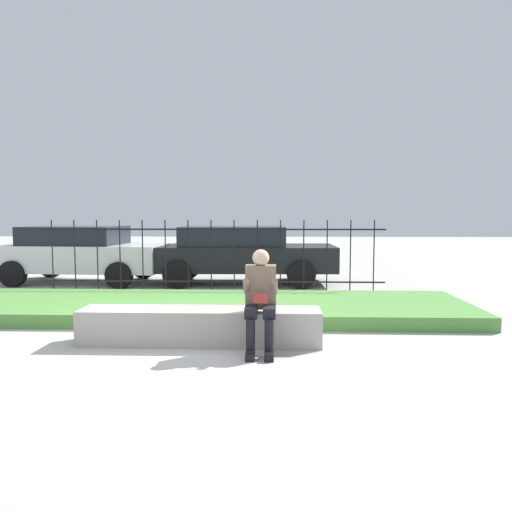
# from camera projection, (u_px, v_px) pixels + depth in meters

# --- Properties ---
(ground_plane) EXTENTS (60.00, 60.00, 0.00)m
(ground_plane) POSITION_uv_depth(u_px,v_px,m) (177.00, 343.00, 6.57)
(ground_plane) COLOR #B2AFA8
(stone_bench) EXTENTS (3.14, 0.59, 0.46)m
(stone_bench) POSITION_uv_depth(u_px,v_px,m) (201.00, 328.00, 6.54)
(stone_bench) COLOR #ADA89E
(stone_bench) RESTS_ON ground_plane
(person_seated_reader) EXTENTS (0.42, 0.73, 1.26)m
(person_seated_reader) POSITION_uv_depth(u_px,v_px,m) (261.00, 296.00, 6.14)
(person_seated_reader) COLOR black
(person_seated_reader) RESTS_ON ground_plane
(grass_berm) EXTENTS (9.04, 2.52, 0.22)m
(grass_berm) POSITION_uv_depth(u_px,v_px,m) (199.00, 307.00, 8.51)
(grass_berm) COLOR #569342
(grass_berm) RESTS_ON ground_plane
(iron_fence) EXTENTS (7.04, 0.03, 1.57)m
(iron_fence) POSITION_uv_depth(u_px,v_px,m) (211.00, 257.00, 10.15)
(iron_fence) COLOR black
(iron_fence) RESTS_ON ground_plane
(car_parked_left) EXTENTS (4.21, 2.15, 1.39)m
(car_parked_left) POSITION_uv_depth(u_px,v_px,m) (80.00, 253.00, 12.27)
(car_parked_left) COLOR silver
(car_parked_left) RESTS_ON ground_plane
(car_parked_center) EXTENTS (4.59, 2.04, 1.39)m
(car_parked_center) POSITION_uv_depth(u_px,v_px,m) (239.00, 253.00, 12.13)
(car_parked_center) COLOR black
(car_parked_center) RESTS_ON ground_plane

